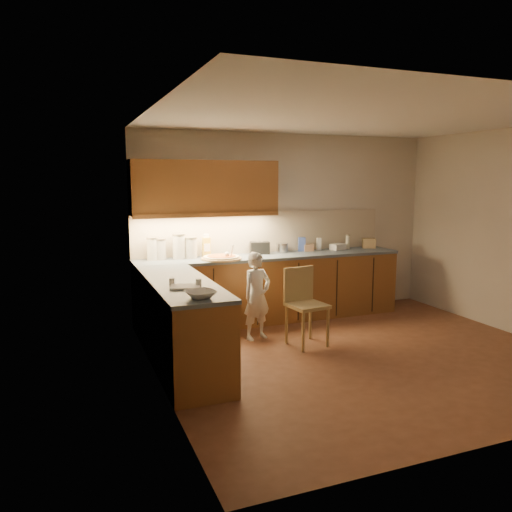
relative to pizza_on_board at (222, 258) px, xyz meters
name	(u,v)px	position (x,y,z in m)	size (l,w,h in m)	color
room	(366,206)	(1.13, -1.58, 0.73)	(4.54, 4.50, 2.62)	brown
l_counter	(246,298)	(0.21, -0.33, -0.48)	(3.77, 2.62, 0.92)	brown
backsplash	(264,232)	(0.76, 0.41, 0.27)	(3.75, 0.02, 0.58)	#BFAE94
upper_cabinets	(205,187)	(-0.14, 0.24, 0.90)	(1.95, 0.36, 0.73)	brown
pizza_on_board	(222,258)	(0.00, 0.00, 0.00)	(0.53, 0.53, 0.21)	tan
child	(257,296)	(0.26, -0.60, -0.40)	(0.39, 0.26, 1.08)	silver
wooden_chair	(304,300)	(0.71, -0.98, -0.41)	(0.47, 0.47, 0.92)	tan
mixing_bowl	(201,294)	(-0.82, -1.97, 0.01)	(0.27, 0.27, 0.07)	white
canister_a	(152,249)	(-0.85, 0.27, 0.13)	(0.15, 0.15, 0.30)	silver
canister_b	(160,249)	(-0.75, 0.28, 0.12)	(0.16, 0.16, 0.28)	beige
canister_c	(179,246)	(-0.50, 0.26, 0.14)	(0.18, 0.18, 0.33)	beige
canister_d	(191,247)	(-0.34, 0.25, 0.12)	(0.17, 0.17, 0.28)	beige
oil_jug	(206,246)	(-0.12, 0.28, 0.12)	(0.11, 0.08, 0.31)	gold
toaster	(260,248)	(0.64, 0.26, 0.06)	(0.29, 0.21, 0.17)	black
steel_pot	(282,248)	(1.00, 0.29, 0.04)	(0.17, 0.17, 0.13)	#B5B5BA
blue_box	(302,244)	(1.31, 0.29, 0.08)	(0.10, 0.07, 0.20)	#374EA5
card_box_a	(308,248)	(1.41, 0.27, 0.03)	(0.14, 0.10, 0.10)	tan
white_bottle	(319,244)	(1.59, 0.29, 0.07)	(0.06, 0.06, 0.18)	white
flat_pack	(338,247)	(1.89, 0.24, 0.02)	(0.21, 0.15, 0.09)	silver
tall_jar	(348,242)	(2.06, 0.25, 0.08)	(0.07, 0.07, 0.21)	silver
card_box_b	(369,243)	(2.42, 0.23, 0.05)	(0.19, 0.15, 0.15)	tan
dough_cloth	(185,287)	(-0.85, -1.52, -0.01)	(0.28, 0.22, 0.02)	white
spice_jar_a	(172,282)	(-0.94, -1.36, 0.01)	(0.05, 0.05, 0.07)	white
spice_jar_b	(199,283)	(-0.71, -1.52, 0.01)	(0.06, 0.06, 0.08)	white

